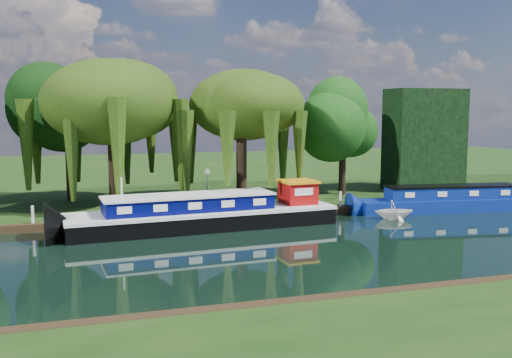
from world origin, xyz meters
name	(u,v)px	position (x,y,z in m)	size (l,w,h in m)	color
ground	(245,253)	(0.00, 0.00, 0.00)	(120.00, 120.00, 0.00)	black
far_bank	(154,174)	(0.00, 34.00, 0.23)	(120.00, 52.00, 0.45)	black
dutch_barge	(206,214)	(-0.50, 6.38, 0.81)	(15.72, 4.58, 3.27)	black
narrowboat	(452,201)	(16.56, 6.91, 0.67)	(13.11, 3.95, 1.89)	navy
white_cruiser	(394,219)	(11.31, 5.51, 0.00)	(2.11, 2.44, 1.29)	silver
willow_left	(112,105)	(-5.22, 13.28, 7.13)	(7.68, 7.68, 9.20)	black
willow_right	(241,115)	(3.07, 11.41, 6.47)	(6.77, 6.77, 8.25)	black
tree_far_mid	(68,114)	(-8.00, 16.46, 6.48)	(5.34, 5.34, 8.74)	black
tree_far_right	(343,125)	(11.54, 13.40, 5.64)	(4.61, 4.61, 7.54)	black
conifer_hedge	(424,140)	(19.00, 14.00, 4.45)	(6.00, 3.00, 8.00)	black
lamppost	(207,178)	(0.50, 10.50, 2.42)	(0.36, 0.36, 2.56)	silver
mooring_posts	(199,206)	(-0.50, 8.40, 0.95)	(19.16, 0.16, 1.00)	silver
reeds_near	(472,273)	(6.87, -7.57, 0.55)	(33.70, 1.50, 1.10)	#154211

